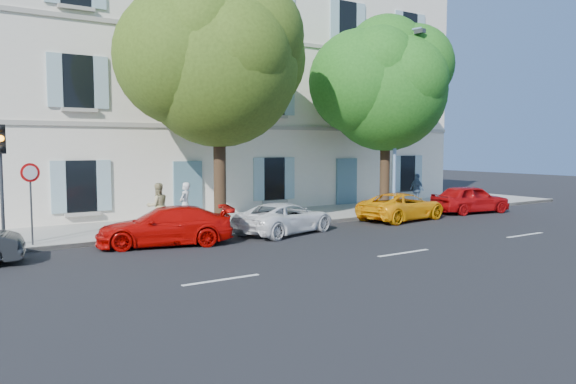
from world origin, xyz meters
TOP-DOWN VIEW (x-y plane):
  - ground at (0.00, 0.00)m, footprint 90.00×90.00m
  - sidewalk at (0.00, 4.45)m, footprint 36.00×4.50m
  - kerb at (0.00, 2.28)m, footprint 36.00×0.16m
  - building at (0.00, 10.20)m, footprint 28.00×7.00m
  - car_red_coupe at (-5.39, 1.13)m, footprint 4.57×2.87m
  - car_white_coupe at (-0.89, 1.04)m, footprint 4.39×2.90m
  - car_yellow_supercar at (5.23, 1.29)m, footprint 4.41×2.45m
  - car_red_hatchback at (9.72, 1.33)m, footprint 4.08×2.08m
  - tree_left at (-2.37, 3.27)m, footprint 5.90×5.90m
  - tree_right at (6.38, 3.59)m, footprint 5.62×5.62m
  - traffic_light at (-9.82, 2.58)m, footprint 0.30×0.41m
  - road_sign at (-9.04, 2.63)m, footprint 0.57×0.16m
  - street_lamp at (6.30, 2.72)m, footprint 0.30×1.72m
  - pedestrian_a at (-3.53, 3.84)m, footprint 0.71×0.69m
  - pedestrian_b at (-4.71, 3.55)m, footprint 0.82×0.64m
  - pedestrian_c at (9.14, 4.15)m, footprint 0.46×0.96m

SIDE VIEW (x-z plane):
  - ground at x=0.00m, z-range 0.00..0.00m
  - sidewalk at x=0.00m, z-range 0.00..0.15m
  - kerb at x=0.00m, z-range 0.00..0.16m
  - car_white_coupe at x=-0.89m, z-range 0.00..1.12m
  - car_yellow_supercar at x=5.23m, z-range 0.00..1.17m
  - car_red_coupe at x=-5.39m, z-range 0.00..1.23m
  - car_red_hatchback at x=9.72m, z-range 0.00..1.33m
  - pedestrian_c at x=9.14m, z-range 0.15..1.74m
  - pedestrian_a at x=-3.53m, z-range 0.15..1.79m
  - pedestrian_b at x=-4.71m, z-range 0.15..1.83m
  - road_sign at x=-9.04m, z-range 0.70..3.19m
  - traffic_light at x=-9.82m, z-range 0.96..4.59m
  - street_lamp at x=6.30m, z-range 0.69..8.76m
  - tree_right at x=6.38m, z-range 1.37..10.04m
  - building at x=0.00m, z-range 0.00..12.00m
  - tree_left at x=-2.37m, z-range 1.46..10.61m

